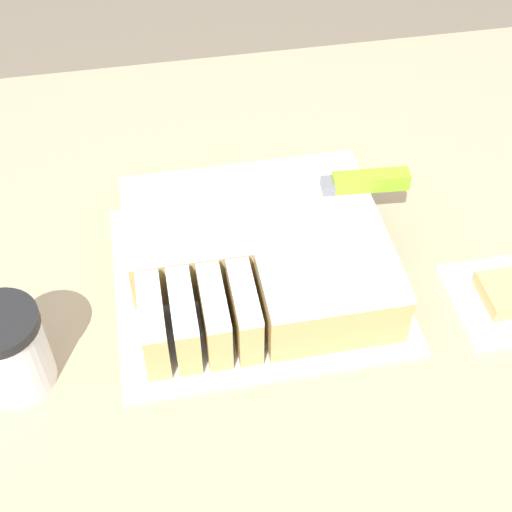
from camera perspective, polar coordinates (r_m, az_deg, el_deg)
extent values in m
cube|color=tan|center=(1.27, 1.94, -15.65)|extent=(1.40, 1.10, 0.88)
cube|color=silver|center=(0.90, 0.00, -1.79)|extent=(0.35, 0.31, 0.01)
cube|color=tan|center=(0.91, -0.61, 2.25)|extent=(0.31, 0.16, 0.07)
cube|color=white|center=(0.89, -0.63, 4.01)|extent=(0.31, 0.16, 0.01)
cube|color=tan|center=(0.84, 5.95, -3.40)|extent=(0.16, 0.11, 0.07)
cube|color=white|center=(0.81, 6.16, -1.67)|extent=(0.16, 0.11, 0.01)
cube|color=tan|center=(0.82, -8.19, -5.65)|extent=(0.03, 0.10, 0.07)
cube|color=white|center=(0.79, -8.48, -3.95)|extent=(0.03, 0.10, 0.01)
cube|color=tan|center=(0.82, -5.76, -5.32)|extent=(0.03, 0.10, 0.07)
cube|color=white|center=(0.79, -5.96, -3.61)|extent=(0.03, 0.10, 0.01)
cube|color=tan|center=(0.82, -3.33, -4.98)|extent=(0.03, 0.10, 0.07)
cube|color=white|center=(0.79, -3.45, -3.26)|extent=(0.03, 0.10, 0.01)
cube|color=tan|center=(0.82, -0.92, -4.64)|extent=(0.03, 0.10, 0.07)
cube|color=white|center=(0.79, -0.96, -2.91)|extent=(0.03, 0.10, 0.01)
cube|color=silver|center=(0.89, 0.11, 4.95)|extent=(0.19, 0.04, 0.00)
cube|color=slate|center=(0.90, 5.76, 5.61)|extent=(0.02, 0.02, 0.02)
cube|color=#8CCC26|center=(0.91, 9.16, 5.96)|extent=(0.10, 0.03, 0.02)
cylinder|color=white|center=(0.82, -19.05, -7.39)|extent=(0.08, 0.08, 0.10)
cube|color=white|center=(0.93, 19.40, -3.31)|extent=(0.13, 0.13, 0.01)
cube|color=tan|center=(0.93, 19.60, -2.79)|extent=(0.07, 0.07, 0.02)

